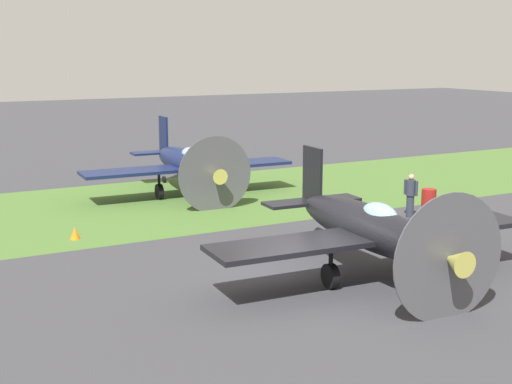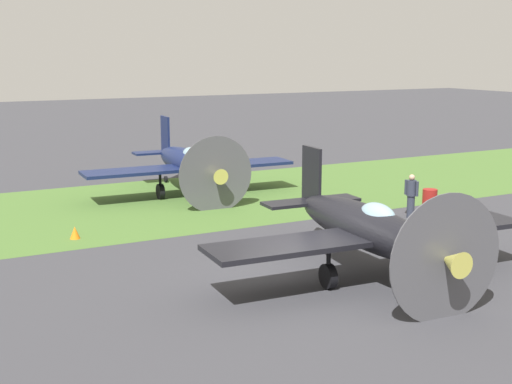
# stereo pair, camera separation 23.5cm
# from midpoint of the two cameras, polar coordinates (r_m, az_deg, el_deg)

# --- Properties ---
(ground_plane) EXTENTS (160.00, 160.00, 0.00)m
(ground_plane) POSITION_cam_midpoint_polar(r_m,az_deg,el_deg) (19.63, 2.63, -7.75)
(ground_plane) COLOR #38383D
(grass_verge) EXTENTS (120.00, 11.00, 0.01)m
(grass_verge) POSITION_cam_midpoint_polar(r_m,az_deg,el_deg) (30.15, -9.06, -1.05)
(grass_verge) COLOR #476B2D
(grass_verge) RESTS_ON ground
(airplane_lead) EXTENTS (10.00, 7.91, 3.56)m
(airplane_lead) POSITION_cam_midpoint_polar(r_m,az_deg,el_deg) (20.23, 8.98, -2.89)
(airplane_lead) COLOR black
(airplane_lead) RESTS_ON ground
(airplane_wingman) EXTENTS (9.73, 7.72, 3.48)m
(airplane_wingman) POSITION_cam_midpoint_polar(r_m,az_deg,el_deg) (31.77, -5.88, 2.34)
(airplane_wingman) COLOR #141E47
(airplane_wingman) RESTS_ON ground
(ground_crew_mechanic) EXTENTS (0.38, 0.61, 1.73)m
(ground_crew_mechanic) POSITION_cam_midpoint_polar(r_m,az_deg,el_deg) (28.05, 12.31, -0.21)
(ground_crew_mechanic) COLOR #2D3342
(ground_crew_mechanic) RESTS_ON ground
(fuel_drum) EXTENTS (0.60, 0.60, 0.90)m
(fuel_drum) POSITION_cam_midpoint_polar(r_m,az_deg,el_deg) (29.53, 13.74, -0.61)
(fuel_drum) COLOR maroon
(fuel_drum) RESTS_ON ground
(runway_marker_cone) EXTENTS (0.36, 0.36, 0.44)m
(runway_marker_cone) POSITION_cam_midpoint_polar(r_m,az_deg,el_deg) (25.19, -14.87, -3.27)
(runway_marker_cone) COLOR orange
(runway_marker_cone) RESTS_ON ground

